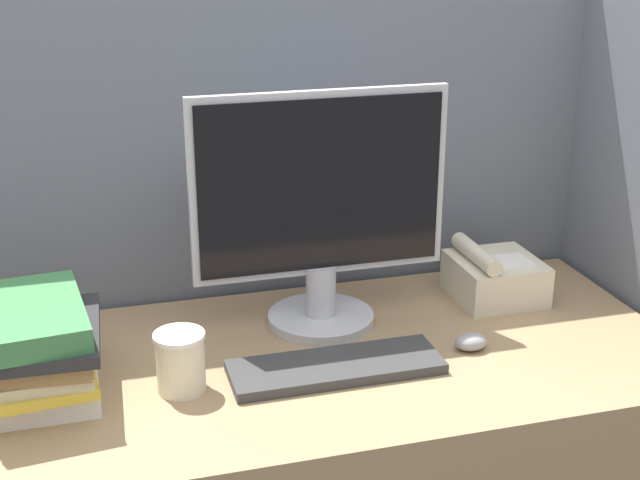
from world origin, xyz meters
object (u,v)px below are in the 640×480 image
monitor (321,215)px  coffee_cup (180,362)px  desk_telephone (494,277)px  book_stack (34,349)px  keyboard (336,367)px  mouse (471,342)px

monitor → coffee_cup: size_ratio=4.66×
coffee_cup → desk_telephone: desk_telephone is taller
coffee_cup → book_stack: book_stack is taller
coffee_cup → desk_telephone: bearing=16.9°
desk_telephone → keyboard: bearing=-152.0°
mouse → coffee_cup: coffee_cup is taller
coffee_cup → keyboard: bearing=-2.6°
mouse → coffee_cup: 0.56m
mouse → desk_telephone: desk_telephone is taller
monitor → coffee_cup: (-0.31, -0.20, -0.18)m
monitor → book_stack: monitor is taller
keyboard → book_stack: size_ratio=1.33×
keyboard → coffee_cup: bearing=177.4°
keyboard → book_stack: bearing=172.7°
mouse → desk_telephone: (0.15, 0.21, 0.03)m
mouse → coffee_cup: bearing=-179.8°
keyboard → mouse: mouse is taller
coffee_cup → desk_telephone: size_ratio=0.60×
book_stack → desk_telephone: (0.95, 0.16, -0.04)m
mouse → coffee_cup: size_ratio=0.59×
monitor → coffee_cup: bearing=-147.6°
monitor → desk_telephone: bearing=2.5°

